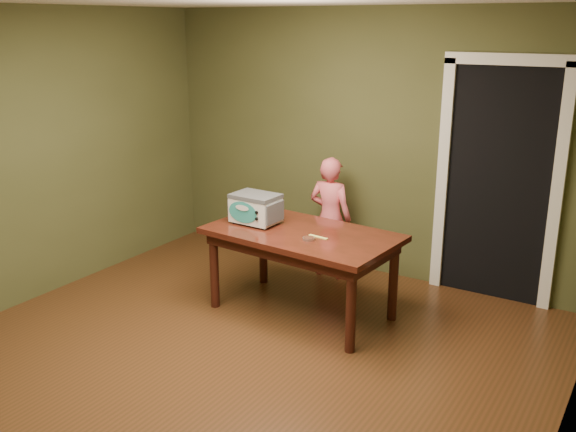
{
  "coord_description": "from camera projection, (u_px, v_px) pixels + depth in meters",
  "views": [
    {
      "loc": [
        2.63,
        -3.2,
        2.45
      ],
      "look_at": [
        0.02,
        1.0,
        0.95
      ],
      "focal_mm": 40.0,
      "sensor_mm": 36.0,
      "label": 1
    }
  ],
  "objects": [
    {
      "name": "spatula",
      "position": [
        318.0,
        237.0,
        5.27
      ],
      "size": [
        0.18,
        0.04,
        0.01
      ],
      "primitive_type": "cube",
      "rotation": [
        0.0,
        0.0,
        -0.11
      ],
      "color": "#FFFA6E",
      "rests_on": "dining_table"
    },
    {
      "name": "toy_oven",
      "position": [
        256.0,
        207.0,
        5.61
      ],
      "size": [
        0.44,
        0.31,
        0.26
      ],
      "rotation": [
        0.0,
        0.0,
        -0.03
      ],
      "color": "#4C4F54",
      "rests_on": "dining_table"
    },
    {
      "name": "room_shell",
      "position": [
        204.0,
        142.0,
        4.15
      ],
      "size": [
        4.52,
        5.02,
        2.61
      ],
      "color": "#4A4E29",
      "rests_on": "ground"
    },
    {
      "name": "child",
      "position": [
        330.0,
        218.0,
        6.3
      ],
      "size": [
        0.45,
        0.3,
        1.21
      ],
      "primitive_type": "imported",
      "rotation": [
        0.0,
        0.0,
        3.17
      ],
      "color": "#F1636E",
      "rests_on": "floor"
    },
    {
      "name": "floor",
      "position": [
        213.0,
        375.0,
        4.64
      ],
      "size": [
        5.0,
        5.0,
        0.0
      ],
      "primitive_type": "plane",
      "color": "#502B16",
      "rests_on": "ground"
    },
    {
      "name": "dining_table",
      "position": [
        302.0,
        243.0,
        5.45
      ],
      "size": [
        1.66,
        1.02,
        0.75
      ],
      "rotation": [
        0.0,
        0.0,
        -0.08
      ],
      "color": "#35140C",
      "rests_on": "floor"
    },
    {
      "name": "doorway",
      "position": [
        506.0,
        179.0,
        5.94
      ],
      "size": [
        1.1,
        0.66,
        2.25
      ],
      "color": "black",
      "rests_on": "ground"
    },
    {
      "name": "baking_pan",
      "position": [
        309.0,
        239.0,
        5.21
      ],
      "size": [
        0.1,
        0.1,
        0.02
      ],
      "color": "silver",
      "rests_on": "dining_table"
    }
  ]
}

